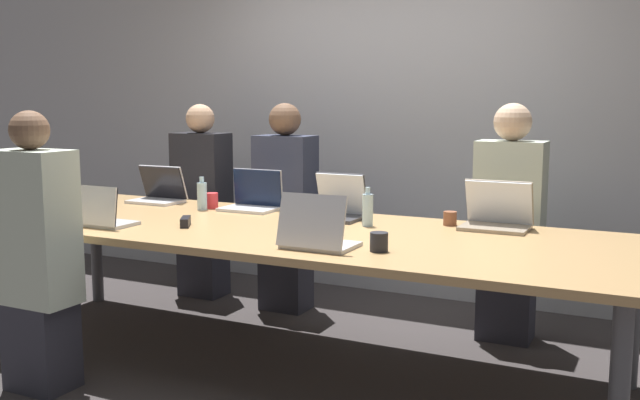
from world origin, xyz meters
name	(u,v)px	position (x,y,z in m)	size (l,w,h in m)	color
ground_plane	(279,361)	(0.00, 0.00, 0.00)	(24.00, 24.00, 0.00)	#383333
curtain_wall	(388,108)	(0.00, 1.67, 1.40)	(12.00, 0.06, 2.80)	#ADADB2
conference_table	(278,236)	(0.00, 0.00, 0.72)	(3.95, 1.32, 0.77)	tan
laptop_far_right	(497,215)	(1.09, 0.48, 0.84)	(0.36, 0.27, 0.26)	gray
person_far_right	(509,226)	(1.06, 0.95, 0.71)	(0.40, 0.24, 1.44)	#2D2D38
cup_far_right	(450,218)	(0.83, 0.47, 0.81)	(0.07, 0.07, 0.08)	brown
laptop_far_midleft	(253,198)	(-0.45, 0.47, 0.84)	(0.35, 0.25, 0.25)	silver
person_far_midleft	(286,210)	(-0.46, 0.91, 0.70)	(0.40, 0.24, 1.44)	#2D2D38
cup_far_midleft	(212,201)	(-0.71, 0.40, 0.82)	(0.08, 0.08, 0.10)	red
bottle_far_midleft	(202,196)	(-0.73, 0.32, 0.86)	(0.06, 0.06, 0.21)	#ADD1E0
laptop_far_center	(339,206)	(0.18, 0.40, 0.85)	(0.31, 0.27, 0.27)	#333338
bottle_far_center	(368,209)	(0.43, 0.24, 0.86)	(0.06, 0.06, 0.22)	#ADD1E0
laptop_far_left	(159,192)	(-1.19, 0.47, 0.84)	(0.35, 0.25, 0.25)	silver
person_far_left	(202,204)	(-1.19, 0.95, 0.69)	(0.40, 0.24, 1.43)	#2D2D38
laptop_near_midright	(316,233)	(0.45, -0.43, 0.84)	(0.33, 0.26, 0.26)	#B7B7BC
cup_near_midright	(379,242)	(0.74, -0.35, 0.81)	(0.08, 0.08, 0.09)	#232328
laptop_near_left	(100,215)	(-0.88, -0.43, 0.84)	(0.32, 0.22, 0.23)	#B7B7BC
person_near_left	(37,257)	(-0.89, -0.86, 0.68)	(0.40, 0.24, 1.41)	#2D2D38
cup_near_left	(80,213)	(-1.11, -0.34, 0.81)	(0.08, 0.08, 0.09)	red
stapler	(185,222)	(-0.47, -0.21, 0.79)	(0.11, 0.15, 0.05)	black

